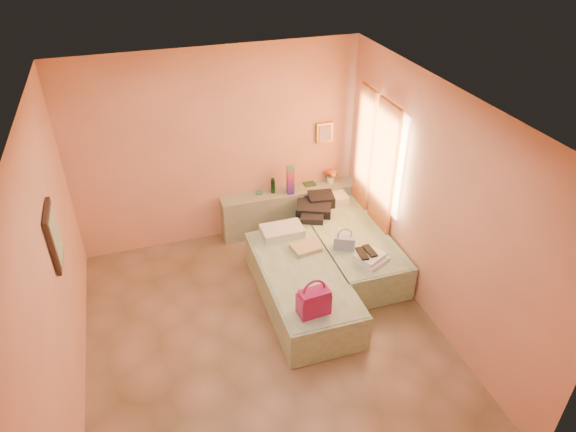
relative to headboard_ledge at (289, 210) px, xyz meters
name	(u,v)px	position (x,y,z in m)	size (l,w,h in m)	color
ground	(265,337)	(-0.98, -2.10, -0.33)	(4.50, 4.50, 0.00)	#A57F63
room_walls	(266,178)	(-0.77, -1.53, 1.46)	(4.02, 4.51, 2.81)	#FFAA88
headboard_ledge	(289,210)	(0.00, 0.00, 0.00)	(2.05, 0.30, 0.65)	#A1A889
bed_left	(302,286)	(-0.38, -1.65, -0.08)	(0.90, 2.00, 0.50)	beige
bed_right	(349,246)	(0.52, -1.05, -0.08)	(0.90, 2.00, 0.50)	beige
water_bottle	(273,186)	(-0.24, 0.03, 0.44)	(0.06, 0.06, 0.22)	#133519
rainbow_box	(290,180)	(0.00, -0.07, 0.54)	(0.10, 0.10, 0.43)	#A51458
small_dish	(259,193)	(-0.44, 0.06, 0.34)	(0.11, 0.11, 0.03)	#509369
green_book	(310,184)	(0.35, 0.08, 0.34)	(0.17, 0.12, 0.03)	#264829
flower_vase	(331,175)	(0.68, 0.06, 0.45)	(0.20, 0.20, 0.26)	silver
magenta_handbag	(314,301)	(-0.50, -2.38, 0.34)	(0.35, 0.19, 0.32)	#A51458
khaki_garment	(306,248)	(-0.19, -1.26, 0.20)	(0.34, 0.28, 0.06)	tan
clothes_pile	(317,207)	(0.27, -0.45, 0.26)	(0.54, 0.54, 0.16)	black
blue_handbag	(344,243)	(0.29, -1.39, 0.26)	(0.27, 0.12, 0.17)	#4364A3
towel_stack	(372,258)	(0.52, -1.75, 0.23)	(0.35, 0.30, 0.10)	white
sandal_pair	(366,253)	(0.46, -1.70, 0.29)	(0.19, 0.25, 0.03)	black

